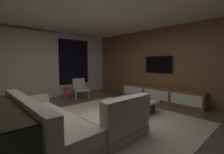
{
  "coord_description": "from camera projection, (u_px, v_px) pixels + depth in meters",
  "views": [
    {
      "loc": [
        -2.26,
        -2.8,
        1.43
      ],
      "look_at": [
        1.45,
        1.19,
        0.91
      ],
      "focal_mm": 24.73,
      "sensor_mm": 36.0,
      "label": 1
    }
  ],
  "objects": [
    {
      "name": "book_stack_on_coffee_table",
      "position": [
        129.0,
        99.0,
        4.38
      ],
      "size": [
        0.29,
        0.22,
        0.09
      ],
      "color": "#C88C92",
      "rests_on": "coffee_table"
    },
    {
      "name": "side_stool",
      "position": [
        67.0,
        91.0,
        5.81
      ],
      "size": [
        0.32,
        0.32,
        0.46
      ],
      "color": "red",
      "rests_on": "floor"
    },
    {
      "name": "floor",
      "position": [
        101.0,
        122.0,
        3.7
      ],
      "size": [
        9.2,
        9.2,
        0.0
      ],
      "primitive_type": "plane",
      "color": "#564C44"
    },
    {
      "name": "accent_chair_near_window",
      "position": [
        80.0,
        87.0,
        6.18
      ],
      "size": [
        0.67,
        0.68,
        0.78
      ],
      "color": "#B2ADA0",
      "rests_on": "floor"
    },
    {
      "name": "media_wall",
      "position": [
        166.0,
        65.0,
        5.65
      ],
      "size": [
        0.12,
        7.8,
        2.7
      ],
      "color": "brown",
      "rests_on": "floor"
    },
    {
      "name": "coffee_table",
      "position": [
        130.0,
        106.0,
        4.38
      ],
      "size": [
        1.16,
        1.16,
        0.36
      ],
      "color": "#2E2D1B",
      "rests_on": "floor"
    },
    {
      "name": "media_console",
      "position": [
        160.0,
        95.0,
        5.6
      ],
      "size": [
        0.46,
        3.1,
        0.52
      ],
      "color": "brown",
      "rests_on": "floor"
    },
    {
      "name": "sectional_couch",
      "position": [
        65.0,
        123.0,
        2.91
      ],
      "size": [
        1.98,
        2.5,
        0.82
      ],
      "color": "#A49C8C",
      "rests_on": "floor"
    },
    {
      "name": "console_table_behind_couch",
      "position": [
        5.0,
        129.0,
        2.37
      ],
      "size": [
        0.4,
        2.1,
        0.74
      ],
      "color": "#2E2D1B",
      "rests_on": "floor"
    },
    {
      "name": "ceiling",
      "position": [
        101.0,
        5.0,
        3.45
      ],
      "size": [
        8.2,
        8.2,
        0.0
      ],
      "primitive_type": "plane",
      "color": "silver"
    },
    {
      "name": "area_rug",
      "position": [
        115.0,
        119.0,
        3.87
      ],
      "size": [
        3.2,
        3.8,
        0.01
      ],
      "primitive_type": "cube",
      "color": "beige",
      "rests_on": "floor"
    },
    {
      "name": "back_wall_with_window",
      "position": [
        43.0,
        65.0,
        6.17
      ],
      "size": [
        6.6,
        0.3,
        2.7
      ],
      "color": "silver",
      "rests_on": "floor"
    },
    {
      "name": "mounted_tv",
      "position": [
        158.0,
        65.0,
        5.76
      ],
      "size": [
        0.05,
        1.08,
        0.63
      ],
      "color": "black"
    }
  ]
}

